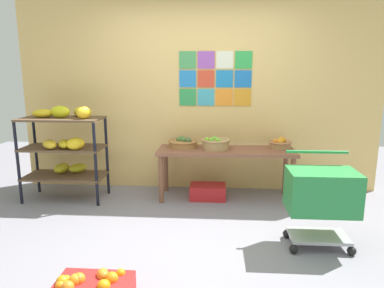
{
  "coord_description": "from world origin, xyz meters",
  "views": [
    {
      "loc": [
        0.23,
        -3.05,
        1.6
      ],
      "look_at": [
        -0.03,
        0.82,
        0.79
      ],
      "focal_mm": 32.45,
      "sensor_mm": 36.0,
      "label": 1
    }
  ],
  "objects_px": {
    "orange_crate_foreground": "(92,288)",
    "produce_crate_under_table": "(208,192)",
    "fruit_basket_centre": "(216,144)",
    "shopping_cart": "(321,194)",
    "fruit_basket_left": "(280,143)",
    "banana_shelf_unit": "(65,143)",
    "display_table": "(226,155)",
    "fruit_basket_back_left": "(183,143)"
  },
  "relations": [
    {
      "from": "banana_shelf_unit",
      "to": "shopping_cart",
      "type": "distance_m",
      "value": 3.05
    },
    {
      "from": "banana_shelf_unit",
      "to": "fruit_basket_centre",
      "type": "height_order",
      "value": "banana_shelf_unit"
    },
    {
      "from": "fruit_basket_back_left",
      "to": "shopping_cart",
      "type": "relative_size",
      "value": 0.44
    },
    {
      "from": "banana_shelf_unit",
      "to": "fruit_basket_left",
      "type": "relative_size",
      "value": 4.12
    },
    {
      "from": "fruit_basket_centre",
      "to": "fruit_basket_back_left",
      "type": "distance_m",
      "value": 0.43
    },
    {
      "from": "banana_shelf_unit",
      "to": "display_table",
      "type": "bearing_deg",
      "value": 4.58
    },
    {
      "from": "banana_shelf_unit",
      "to": "produce_crate_under_table",
      "type": "distance_m",
      "value": 1.91
    },
    {
      "from": "shopping_cart",
      "to": "orange_crate_foreground",
      "type": "bearing_deg",
      "value": -149.44
    },
    {
      "from": "fruit_basket_left",
      "to": "banana_shelf_unit",
      "type": "bearing_deg",
      "value": -174.54
    },
    {
      "from": "fruit_basket_centre",
      "to": "fruit_basket_left",
      "type": "relative_size",
      "value": 1.24
    },
    {
      "from": "orange_crate_foreground",
      "to": "shopping_cart",
      "type": "xyz_separation_m",
      "value": [
        1.83,
        0.91,
        0.42
      ]
    },
    {
      "from": "shopping_cart",
      "to": "fruit_basket_back_left",
      "type": "bearing_deg",
      "value": 140.91
    },
    {
      "from": "display_table",
      "to": "fruit_basket_back_left",
      "type": "xyz_separation_m",
      "value": [
        -0.55,
        0.08,
        0.14
      ]
    },
    {
      "from": "fruit_basket_centre",
      "to": "orange_crate_foreground",
      "type": "xyz_separation_m",
      "value": [
        -0.87,
        -2.12,
        -0.63
      ]
    },
    {
      "from": "fruit_basket_centre",
      "to": "produce_crate_under_table",
      "type": "bearing_deg",
      "value": -161.22
    },
    {
      "from": "produce_crate_under_table",
      "to": "shopping_cart",
      "type": "height_order",
      "value": "shopping_cart"
    },
    {
      "from": "display_table",
      "to": "produce_crate_under_table",
      "type": "bearing_deg",
      "value": -170.49
    },
    {
      "from": "fruit_basket_back_left",
      "to": "shopping_cart",
      "type": "xyz_separation_m",
      "value": [
        1.38,
        -1.3,
        -0.19
      ]
    },
    {
      "from": "display_table",
      "to": "fruit_basket_left",
      "type": "relative_size",
      "value": 5.91
    },
    {
      "from": "banana_shelf_unit",
      "to": "display_table",
      "type": "distance_m",
      "value": 2.03
    },
    {
      "from": "fruit_basket_centre",
      "to": "orange_crate_foreground",
      "type": "height_order",
      "value": "fruit_basket_centre"
    },
    {
      "from": "fruit_basket_left",
      "to": "produce_crate_under_table",
      "type": "xyz_separation_m",
      "value": [
        -0.91,
        -0.13,
        -0.62
      ]
    },
    {
      "from": "fruit_basket_centre",
      "to": "shopping_cart",
      "type": "distance_m",
      "value": 1.56
    },
    {
      "from": "produce_crate_under_table",
      "to": "fruit_basket_left",
      "type": "bearing_deg",
      "value": 8.39
    },
    {
      "from": "display_table",
      "to": "banana_shelf_unit",
      "type": "bearing_deg",
      "value": -175.42
    },
    {
      "from": "banana_shelf_unit",
      "to": "fruit_basket_back_left",
      "type": "height_order",
      "value": "banana_shelf_unit"
    },
    {
      "from": "banana_shelf_unit",
      "to": "orange_crate_foreground",
      "type": "distance_m",
      "value": 2.31
    },
    {
      "from": "banana_shelf_unit",
      "to": "fruit_basket_left",
      "type": "xyz_separation_m",
      "value": [
        2.7,
        0.26,
        -0.03
      ]
    },
    {
      "from": "fruit_basket_centre",
      "to": "shopping_cart",
      "type": "xyz_separation_m",
      "value": [
        0.96,
        -1.21,
        -0.21
      ]
    },
    {
      "from": "banana_shelf_unit",
      "to": "fruit_basket_centre",
      "type": "relative_size",
      "value": 3.34
    },
    {
      "from": "shopping_cart",
      "to": "produce_crate_under_table",
      "type": "bearing_deg",
      "value": 135.94
    },
    {
      "from": "shopping_cart",
      "to": "fruit_basket_left",
      "type": "bearing_deg",
      "value": 100.36
    },
    {
      "from": "display_table",
      "to": "produce_crate_under_table",
      "type": "height_order",
      "value": "display_table"
    },
    {
      "from": "fruit_basket_centre",
      "to": "orange_crate_foreground",
      "type": "distance_m",
      "value": 2.38
    },
    {
      "from": "orange_crate_foreground",
      "to": "produce_crate_under_table",
      "type": "bearing_deg",
      "value": 69.65
    },
    {
      "from": "fruit_basket_left",
      "to": "orange_crate_foreground",
      "type": "distance_m",
      "value": 2.86
    },
    {
      "from": "fruit_basket_back_left",
      "to": "display_table",
      "type": "bearing_deg",
      "value": -8.54
    },
    {
      "from": "fruit_basket_left",
      "to": "shopping_cart",
      "type": "bearing_deg",
      "value": -83.8
    },
    {
      "from": "display_table",
      "to": "fruit_basket_left",
      "type": "xyz_separation_m",
      "value": [
        0.69,
        0.1,
        0.15
      ]
    },
    {
      "from": "fruit_basket_centre",
      "to": "fruit_basket_left",
      "type": "height_order",
      "value": "fruit_basket_centre"
    },
    {
      "from": "display_table",
      "to": "orange_crate_foreground",
      "type": "xyz_separation_m",
      "value": [
        -1.0,
        -2.13,
        -0.48
      ]
    },
    {
      "from": "display_table",
      "to": "fruit_basket_back_left",
      "type": "relative_size",
      "value": 4.47
    }
  ]
}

